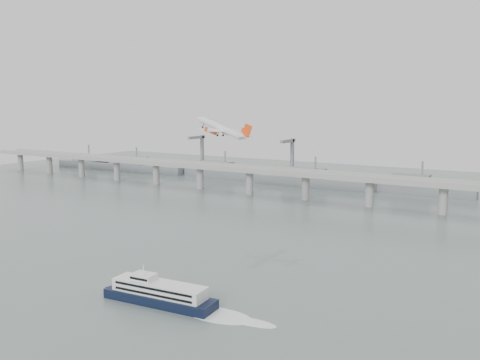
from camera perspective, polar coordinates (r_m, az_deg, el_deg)
The scene contains 5 objects.
ground at distance 213.51m, azimuth -7.92°, elevation -11.46°, with size 900.00×900.00×0.00m, color slate.
bridge at distance 381.27m, azimuth 11.35°, elevation -0.02°, with size 800.00×22.00×23.90m.
distant_fleet at distance 510.83m, azimuth -2.49°, elevation 0.93°, with size 453.00×60.90×40.00m.
ferry at distance 193.19m, azimuth -9.02°, elevation -12.47°, with size 72.79×16.73×13.72m.
airliner at distance 277.08m, azimuth -2.02°, elevation 5.76°, with size 37.99×34.29×14.68m.
Camera 1 is at (128.82, -154.28, 72.05)m, focal length 38.00 mm.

